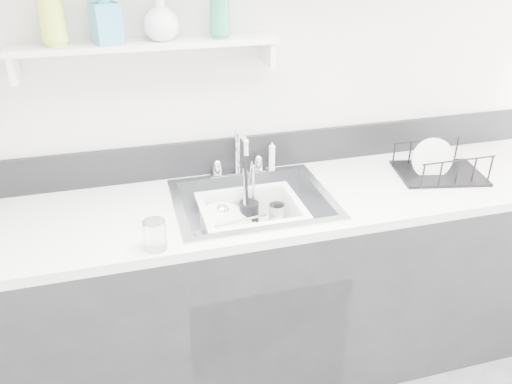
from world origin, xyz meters
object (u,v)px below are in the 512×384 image
object	(u,v)px
dish_rack	(441,161)
counter_run	(253,289)
sink	(253,218)
wash_tub	(251,222)

from	to	relation	value
dish_rack	counter_run	bearing A→B (deg)	-167.44
counter_run	sink	xyz separation A→B (m)	(0.00, 0.00, 0.37)
counter_run	dish_rack	size ratio (longest dim) A/B	8.63
counter_run	dish_rack	bearing A→B (deg)	0.47
counter_run	sink	size ratio (longest dim) A/B	5.00
counter_run	wash_tub	bearing A→B (deg)	-118.79
dish_rack	sink	bearing A→B (deg)	-167.44
sink	wash_tub	xyz separation A→B (m)	(-0.01, -0.03, 0.00)
wash_tub	dish_rack	size ratio (longest dim) A/B	1.11
sink	wash_tub	size ratio (longest dim) A/B	1.55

